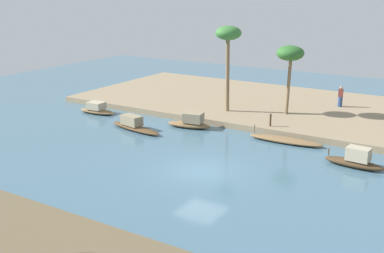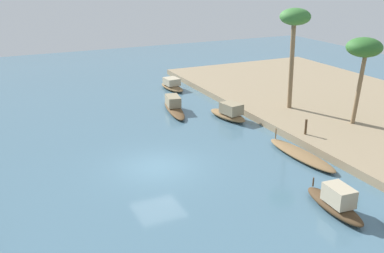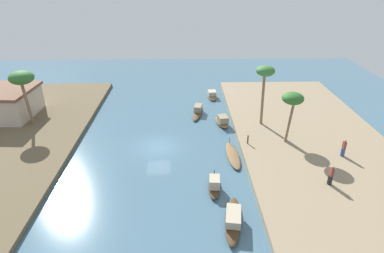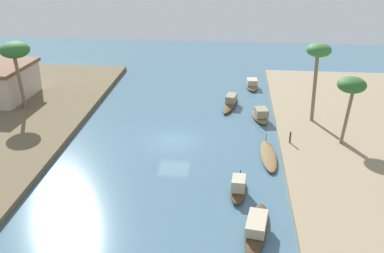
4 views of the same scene
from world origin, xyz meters
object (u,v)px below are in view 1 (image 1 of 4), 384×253
at_px(sampan_downstream_large, 355,160).
at_px(sampan_foreground, 97,109).
at_px(person_by_mooring, 340,98).
at_px(sampan_upstream_small, 190,122).
at_px(sampan_near_left_bank, 285,140).
at_px(mooring_post, 270,120).
at_px(palm_tree_left_near, 290,55).
at_px(palm_tree_left_far, 228,37).
at_px(sampan_open_hull, 134,125).

distance_m(sampan_downstream_large, sampan_foreground, 21.26).
relative_size(sampan_foreground, person_by_mooring, 1.97).
height_order(sampan_upstream_small, sampan_foreground, sampan_upstream_small).
bearing_deg(sampan_near_left_bank, mooring_post, -45.20).
height_order(sampan_near_left_bank, sampan_upstream_small, sampan_upstream_small).
relative_size(sampan_downstream_large, mooring_post, 3.90).
height_order(person_by_mooring, palm_tree_left_near, palm_tree_left_near).
bearing_deg(sampan_near_left_bank, palm_tree_left_near, -71.77).
relative_size(person_by_mooring, palm_tree_left_far, 0.25).
distance_m(sampan_downstream_large, sampan_open_hull, 15.60).
height_order(sampan_upstream_small, mooring_post, mooring_post).
xyz_separation_m(sampan_downstream_large, person_by_mooring, (4.35, -12.52, 0.71)).
distance_m(sampan_open_hull, person_by_mooring, 17.41).
bearing_deg(palm_tree_left_near, mooring_post, 94.34).
relative_size(sampan_downstream_large, palm_tree_left_far, 0.52).
bearing_deg(sampan_foreground, palm_tree_left_near, -158.12).
height_order(sampan_foreground, palm_tree_left_far, palm_tree_left_far).
height_order(sampan_downstream_large, palm_tree_left_far, palm_tree_left_far).
relative_size(sampan_near_left_bank, mooring_post, 5.68).
distance_m(sampan_foreground, palm_tree_left_near, 16.13).
bearing_deg(sampan_upstream_small, palm_tree_left_near, -141.03).
xyz_separation_m(sampan_near_left_bank, palm_tree_left_far, (6.54, -4.01, 6.11)).
bearing_deg(sampan_foreground, sampan_upstream_small, 179.76).
bearing_deg(palm_tree_left_far, sampan_downstream_large, 151.81).
bearing_deg(sampan_upstream_small, person_by_mooring, -138.23).
xyz_separation_m(sampan_upstream_small, palm_tree_left_near, (-5.16, -6.11, 4.63)).
xyz_separation_m(sampan_downstream_large, palm_tree_left_near, (7.26, -8.06, 4.62)).
bearing_deg(mooring_post, sampan_upstream_small, 20.20).
xyz_separation_m(person_by_mooring, palm_tree_left_far, (7.31, 6.27, 5.14)).
height_order(sampan_foreground, sampan_open_hull, sampan_open_hull).
bearing_deg(palm_tree_left_near, sampan_open_hull, 46.62).
bearing_deg(sampan_downstream_large, person_by_mooring, -66.55).
xyz_separation_m(sampan_open_hull, person_by_mooring, (-11.24, -13.27, 0.79)).
bearing_deg(palm_tree_left_near, person_by_mooring, -123.17).
height_order(sampan_upstream_small, sampan_downstream_large, sampan_downstream_large).
distance_m(sampan_near_left_bank, sampan_foreground, 16.12).
bearing_deg(mooring_post, sampan_open_hull, 28.62).
bearing_deg(person_by_mooring, sampan_upstream_small, -133.35).
bearing_deg(sampan_upstream_small, palm_tree_left_far, -110.98).
relative_size(person_by_mooring, mooring_post, 1.90).
height_order(mooring_post, palm_tree_left_near, palm_tree_left_near).
distance_m(sampan_open_hull, palm_tree_left_near, 13.00).
bearing_deg(sampan_foreground, sampan_open_hull, 155.14).
bearing_deg(palm_tree_left_near, sampan_foreground, 25.34).
relative_size(sampan_near_left_bank, palm_tree_left_far, 0.76).
distance_m(sampan_open_hull, palm_tree_left_far, 9.98).
bearing_deg(sampan_foreground, sampan_downstream_large, 172.62).
height_order(sampan_foreground, mooring_post, mooring_post).
distance_m(sampan_foreground, sampan_open_hull, 6.04).
bearing_deg(sampan_open_hull, sampan_upstream_small, -128.86).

